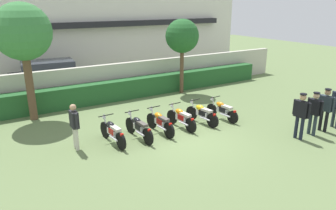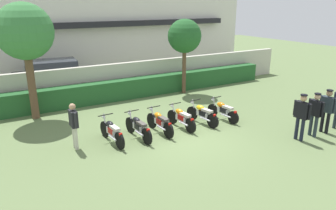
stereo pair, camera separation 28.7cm
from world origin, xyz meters
name	(u,v)px [view 1 (the left image)]	position (x,y,z in m)	size (l,w,h in m)	color
ground	(186,139)	(0.00, 0.00, 0.00)	(60.00, 60.00, 0.00)	#607547
building	(72,25)	(0.00, 14.33, 3.41)	(24.62, 6.50, 6.83)	silver
compound_wall	(115,80)	(0.00, 6.86, 0.90)	(23.39, 0.30, 1.80)	#BCB7A8
hedge_row	(120,90)	(0.00, 6.16, 0.52)	(18.71, 0.70, 1.04)	#235628
parked_car	(52,78)	(-2.80, 9.11, 0.94)	(4.66, 2.43, 1.89)	black
tree_near_inspector	(23,33)	(-4.50, 5.35, 3.74)	(2.37, 2.37, 4.98)	brown
tree_far_side	(182,37)	(3.50, 5.52, 3.16)	(1.84, 1.84, 4.12)	brown
motorcycle_in_row_0	(112,132)	(-2.51, 1.09, 0.46)	(0.60, 1.91, 0.97)	black
motorcycle_in_row_1	(139,127)	(-1.50, 0.98, 0.46)	(0.60, 1.96, 0.97)	black
motorcycle_in_row_2	(160,122)	(-0.54, 1.03, 0.46)	(0.60, 1.89, 0.98)	black
motorcycle_in_row_3	(181,118)	(0.46, 1.03, 0.45)	(0.60, 1.83, 0.96)	black
motorcycle_in_row_4	(202,114)	(1.50, 1.00, 0.45)	(0.60, 1.84, 0.96)	black
motorcycle_in_row_5	(222,110)	(2.56, 0.94, 0.44)	(0.60, 1.81, 0.94)	black
inspector_person	(74,123)	(-3.78, 1.33, 0.98)	(0.22, 0.67, 1.66)	beige
officer_0	(301,112)	(3.63, -2.19, 1.07)	(0.25, 0.70, 1.78)	black
officer_1	(314,110)	(4.40, -2.20, 1.02)	(0.25, 0.68, 1.72)	#28333D
officer_2	(326,106)	(5.11, -2.21, 1.05)	(0.24, 0.69, 1.75)	black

